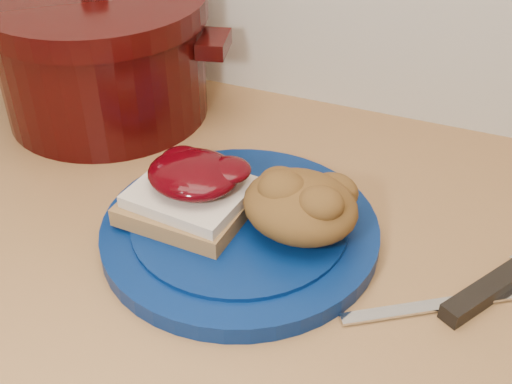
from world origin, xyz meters
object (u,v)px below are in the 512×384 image
at_px(butter_knife, 432,306).
at_px(dutch_oven, 103,55).
at_px(plate, 240,231).
at_px(pepper_grinder, 117,52).

bearing_deg(butter_knife, dutch_oven, 122.98).
bearing_deg(plate, pepper_grinder, 140.70).
bearing_deg(dutch_oven, butter_knife, -23.37).
distance_m(plate, dutch_oven, 0.34).
xyz_separation_m(butter_knife, dutch_oven, (-0.49, 0.21, 0.08)).
distance_m(dutch_oven, pepper_grinder, 0.07).
distance_m(butter_knife, dutch_oven, 0.54).
relative_size(butter_knife, pepper_grinder, 1.46).
distance_m(butter_knife, pepper_grinder, 0.58).
xyz_separation_m(plate, dutch_oven, (-0.28, 0.18, 0.07)).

